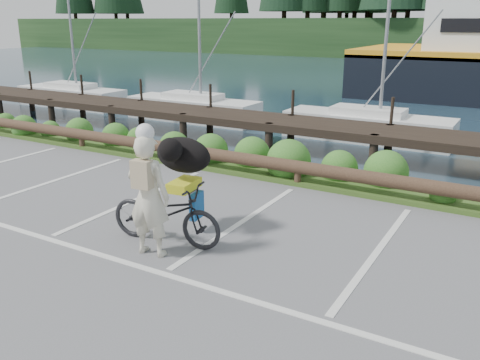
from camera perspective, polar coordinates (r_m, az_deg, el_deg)
name	(u,v)px	position (r m, az deg, el deg)	size (l,w,h in m)	color
ground	(179,264)	(8.20, -6.88, -9.30)	(72.00, 72.00, 0.00)	#5A5A5D
vegetation_strip	(309,176)	(12.51, 7.77, 0.45)	(34.00, 1.60, 0.10)	#3D5B21
log_rail	(297,186)	(11.91, 6.46, -0.63)	(32.00, 0.30, 0.60)	#443021
bicycle	(166,213)	(8.75, -8.34, -3.68)	(0.72, 2.07, 1.09)	black
cyclist	(149,196)	(8.22, -10.23, -1.78)	(0.73, 0.48, 2.01)	beige
dog	(183,155)	(9.04, -6.40, 2.82)	(1.10, 0.54, 0.64)	black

